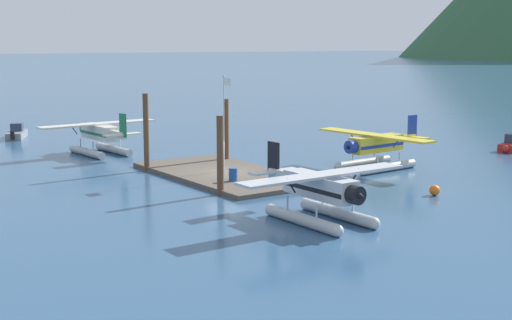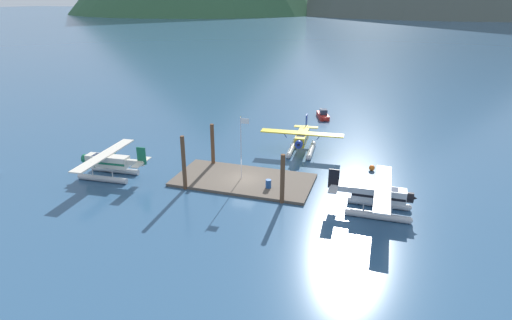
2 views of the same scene
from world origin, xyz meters
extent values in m
plane|color=#2D5175|center=(0.00, 0.00, 0.00)|extent=(1200.00, 1200.00, 0.00)
cube|color=brown|center=(0.00, 0.00, 0.15)|extent=(14.81, 7.41, 0.30)
cylinder|color=brown|center=(-5.15, -3.62, 2.89)|extent=(0.42, 0.42, 5.77)
cylinder|color=brown|center=(5.21, -3.63, 2.50)|extent=(0.44, 0.44, 4.99)
cylinder|color=brown|center=(-4.90, 3.24, 2.54)|extent=(0.44, 0.44, 5.08)
cylinder|color=silver|center=(-0.28, 0.12, 3.70)|extent=(0.08, 0.08, 6.80)
cube|color=white|center=(0.17, 0.12, 6.75)|extent=(0.90, 0.03, 0.56)
sphere|color=gold|center=(-0.28, 0.12, 7.15)|extent=(0.10, 0.10, 0.10)
cylinder|color=#1E4C99|center=(3.19, -1.37, 0.74)|extent=(0.58, 0.58, 0.88)
torus|color=#1E4C99|center=(3.19, -1.37, 0.74)|extent=(0.62, 0.62, 0.04)
sphere|color=orange|center=(13.07, 7.25, 0.33)|extent=(0.67, 0.67, 0.67)
cylinder|color=#B7BABF|center=(5.33, 11.02, 0.32)|extent=(1.01, 5.63, 0.64)
sphere|color=#B7BABF|center=(5.51, 8.23, 0.32)|extent=(0.64, 0.64, 0.64)
cylinder|color=#B7BABF|center=(2.83, 10.85, 0.32)|extent=(1.01, 5.63, 0.64)
sphere|color=#B7BABF|center=(3.02, 8.06, 0.32)|extent=(0.64, 0.64, 0.64)
cylinder|color=#B7BABF|center=(5.41, 9.82, 0.99)|extent=(0.10, 0.10, 0.70)
cylinder|color=#B7BABF|center=(5.25, 12.22, 0.99)|extent=(0.10, 0.10, 0.70)
cylinder|color=#B7BABF|center=(2.91, 9.66, 0.99)|extent=(0.10, 0.10, 0.70)
cylinder|color=#B7BABF|center=(2.75, 12.05, 0.99)|extent=(0.10, 0.10, 0.70)
cube|color=yellow|center=(4.08, 10.94, 1.94)|extent=(1.56, 4.87, 1.20)
cube|color=#1E389E|center=(4.08, 10.94, 1.84)|extent=(1.57, 4.78, 0.24)
cube|color=#283347|center=(4.15, 9.86, 2.27)|extent=(1.12, 1.17, 0.56)
cube|color=yellow|center=(4.10, 10.64, 2.61)|extent=(10.47, 2.09, 0.14)
cylinder|color=#1E389E|center=(6.29, 10.78, 2.27)|extent=(0.63, 0.12, 0.84)
cylinder|color=#1E389E|center=(1.90, 10.49, 2.27)|extent=(0.63, 0.12, 0.84)
cylinder|color=#1E389E|center=(4.26, 8.24, 1.94)|extent=(1.00, 0.66, 0.96)
cone|color=black|center=(4.29, 7.79, 1.94)|extent=(0.38, 0.37, 0.36)
cube|color=yellow|center=(3.86, 14.18, 2.04)|extent=(0.59, 2.22, 0.56)
cube|color=#1E389E|center=(3.80, 15.08, 2.89)|extent=(0.19, 1.01, 1.90)
cube|color=yellow|center=(3.81, 14.98, 2.14)|extent=(3.25, 1.01, 0.10)
cylinder|color=#B7BABF|center=(-14.42, -4.65, 0.32)|extent=(5.63, 1.00, 0.64)
sphere|color=#B7BABF|center=(-17.22, -4.84, 0.32)|extent=(0.64, 0.64, 0.64)
cylinder|color=#B7BABF|center=(-14.59, -2.16, 0.32)|extent=(5.63, 1.00, 0.64)
sphere|color=#B7BABF|center=(-17.38, -2.34, 0.32)|extent=(0.64, 0.64, 0.64)
cylinder|color=#B7BABF|center=(-15.62, -4.73, 0.99)|extent=(0.10, 0.10, 0.70)
cylinder|color=#B7BABF|center=(-13.22, -4.58, 0.99)|extent=(0.10, 0.10, 0.70)
cylinder|color=#B7BABF|center=(-15.78, -2.24, 0.99)|extent=(0.10, 0.10, 0.70)
cylinder|color=#B7BABF|center=(-13.39, -2.08, 0.99)|extent=(0.10, 0.10, 0.70)
cube|color=silver|center=(-14.50, -3.41, 1.94)|extent=(4.87, 1.55, 1.20)
cube|color=#196B47|center=(-14.50, -3.41, 1.84)|extent=(4.78, 1.56, 0.24)
cube|color=#283347|center=(-15.58, -3.48, 2.27)|extent=(1.17, 1.12, 0.56)
cube|color=silver|center=(-14.80, -3.43, 2.61)|extent=(2.08, 10.47, 0.14)
cylinder|color=#196B47|center=(-14.66, -5.62, 2.27)|extent=(0.12, 0.63, 0.84)
cylinder|color=#196B47|center=(-14.95, -1.23, 2.27)|extent=(0.12, 0.63, 0.84)
cylinder|color=#196B47|center=(-17.20, -3.58, 1.94)|extent=(0.66, 1.00, 0.96)
cone|color=black|center=(-17.65, -3.61, 1.94)|extent=(0.37, 0.38, 0.36)
cube|color=silver|center=(-11.26, -3.20, 2.04)|extent=(2.22, 0.58, 0.56)
cube|color=#196B47|center=(-10.36, -3.14, 2.89)|extent=(1.01, 0.19, 1.90)
cube|color=silver|center=(-10.46, -3.14, 2.14)|extent=(1.01, 3.25, 0.10)
cylinder|color=#B7BABF|center=(14.09, -1.69, 0.32)|extent=(5.61, 0.69, 0.64)
sphere|color=#B7BABF|center=(16.89, -1.67, 0.32)|extent=(0.64, 0.64, 0.64)
cylinder|color=#B7BABF|center=(14.11, -4.19, 0.32)|extent=(5.61, 0.69, 0.64)
sphere|color=#B7BABF|center=(16.91, -4.17, 0.32)|extent=(0.64, 0.64, 0.64)
cylinder|color=#B7BABF|center=(15.29, -1.68, 0.99)|extent=(0.10, 0.10, 0.70)
cylinder|color=#B7BABF|center=(12.89, -1.70, 0.99)|extent=(0.10, 0.10, 0.70)
cylinder|color=#B7BABF|center=(15.31, -4.18, 0.99)|extent=(0.10, 0.10, 0.70)
cylinder|color=#B7BABF|center=(12.91, -4.20, 0.99)|extent=(0.10, 0.10, 0.70)
cube|color=silver|center=(14.10, -2.94, 1.94)|extent=(4.81, 1.28, 1.20)
cube|color=black|center=(14.10, -2.94, 1.84)|extent=(4.71, 1.30, 0.24)
cube|color=#283347|center=(15.18, -2.93, 2.27)|extent=(1.11, 1.06, 0.56)
cube|color=silver|center=(14.40, -2.94, 2.61)|extent=(1.49, 10.41, 0.14)
cylinder|color=black|center=(14.38, -0.74, 2.27)|extent=(0.09, 0.62, 0.84)
cylinder|color=black|center=(14.41, -5.14, 2.27)|extent=(0.09, 0.62, 0.84)
cylinder|color=black|center=(16.80, -2.92, 1.94)|extent=(0.61, 0.97, 0.96)
cone|color=black|center=(17.25, -2.92, 1.94)|extent=(0.35, 0.36, 0.36)
cube|color=silver|center=(10.85, -2.97, 2.04)|extent=(2.20, 0.46, 0.56)
cube|color=black|center=(9.95, -2.98, 2.89)|extent=(1.00, 0.13, 1.90)
cube|color=silver|center=(10.05, -2.98, 2.14)|extent=(0.83, 3.21, 0.10)
cube|color=gray|center=(-29.20, -6.18, 0.35)|extent=(4.43, 3.18, 0.70)
sphere|color=gray|center=(-31.08, -5.26, 0.35)|extent=(0.70, 0.70, 0.70)
cube|color=#283347|center=(-29.47, -6.04, 1.10)|extent=(1.56, 1.51, 0.80)
cube|color=black|center=(-27.14, -7.17, 0.60)|extent=(0.45, 0.46, 0.80)
sphere|color=#B2231E|center=(4.81, 25.78, 0.35)|extent=(0.70, 0.70, 0.70)
camera|label=1|loc=(42.45, -26.81, 9.44)|focal=49.92mm
camera|label=2|loc=(13.86, -39.32, 18.85)|focal=29.59mm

